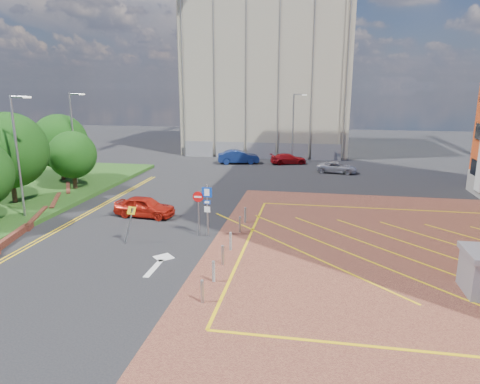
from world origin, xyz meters
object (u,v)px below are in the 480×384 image
(tree_c, at_px, (72,155))
(warning_sign, at_px, (130,220))
(car_red_left, at_px, (145,207))
(tree_b, at_px, (9,150))
(lamp_left_far, at_px, (74,135))
(lamp_left_near, at_px, (18,152))
(car_silver_back, at_px, (337,167))
(car_blue_back, at_px, (239,157))
(sign_cluster, at_px, (204,205))
(car_red_back, at_px, (288,159))
(lamp_back, at_px, (294,125))
(tree_d, at_px, (60,142))

(tree_c, bearing_deg, warning_sign, -47.77)
(warning_sign, height_order, car_red_left, warning_sign)
(tree_b, relative_size, lamp_left_far, 0.84)
(lamp_left_near, height_order, car_silver_back, lamp_left_near)
(tree_b, distance_m, car_blue_back, 25.10)
(sign_cluster, xyz_separation_m, car_red_back, (3.34, 25.75, -1.35))
(sign_cluster, relative_size, car_silver_back, 0.78)
(sign_cluster, distance_m, car_red_back, 26.00)
(lamp_left_near, xyz_separation_m, car_blue_back, (10.30, 23.96, -3.87))
(car_blue_back, xyz_separation_m, car_red_back, (5.76, 0.78, -0.19))
(tree_b, xyz_separation_m, tree_c, (2.00, 5.00, -1.04))
(lamp_back, bearing_deg, tree_d, -143.91)
(lamp_left_far, distance_m, sign_cluster, 18.58)
(tree_c, xyz_separation_m, car_red_back, (17.14, 16.74, -2.59))
(tree_c, distance_m, car_blue_back, 19.75)
(lamp_left_far, height_order, car_red_back, lamp_left_far)
(warning_sign, bearing_deg, car_red_back, 75.49)
(warning_sign, xyz_separation_m, car_blue_back, (1.41, 26.94, -0.64))
(car_blue_back, relative_size, car_silver_back, 1.17)
(car_red_left, xyz_separation_m, car_red_back, (8.44, 22.56, -0.11))
(sign_cluster, bearing_deg, warning_sign, -152.82)
(car_red_left, bearing_deg, tree_c, 61.22)
(car_blue_back, bearing_deg, lamp_left_far, 124.92)
(car_red_left, distance_m, car_blue_back, 21.94)
(sign_cluster, xyz_separation_m, warning_sign, (-3.83, -1.97, -0.52))
(lamp_back, xyz_separation_m, car_red_back, (-0.44, -1.26, -3.75))
(tree_d, relative_size, warning_sign, 2.70)
(lamp_left_far, bearing_deg, lamp_back, 40.86)
(warning_sign, bearing_deg, tree_d, 132.84)
(sign_cluster, relative_size, warning_sign, 1.42)
(warning_sign, relative_size, car_red_left, 0.53)
(tree_c, height_order, warning_sign, tree_c)
(lamp_left_near, relative_size, car_red_back, 1.91)
(lamp_left_near, distance_m, sign_cluster, 13.04)
(tree_c, relative_size, lamp_back, 0.61)
(lamp_left_far, bearing_deg, tree_b, -98.77)
(tree_c, bearing_deg, sign_cluster, -33.16)
(lamp_left_near, bearing_deg, car_red_left, 15.95)
(car_red_left, bearing_deg, lamp_left_near, 110.96)
(car_red_left, height_order, car_blue_back, car_blue_back)
(tree_c, relative_size, lamp_left_near, 0.61)
(lamp_left_near, bearing_deg, car_red_back, 57.01)
(car_blue_back, bearing_deg, tree_c, 130.81)
(lamp_left_near, xyz_separation_m, car_silver_back, (21.42, 20.34, -4.09))
(lamp_back, xyz_separation_m, warning_sign, (-7.61, -28.98, -2.93))
(lamp_left_far, relative_size, car_silver_back, 1.94)
(tree_b, bearing_deg, lamp_left_far, 81.23)
(lamp_back, distance_m, car_red_left, 25.68)
(tree_c, xyz_separation_m, lamp_left_near, (1.08, -8.00, 1.47))
(tree_b, relative_size, lamp_back, 0.84)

